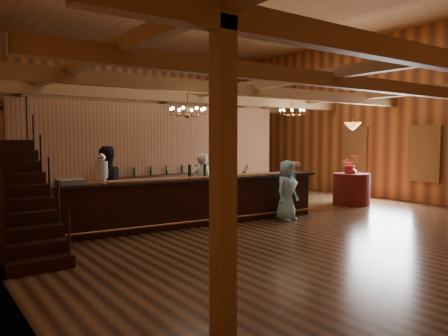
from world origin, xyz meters
TOP-DOWN VIEW (x-y plane):
  - floor at (0.00, 0.00)m, footprint 14.00×14.00m
  - ceiling at (0.00, 0.00)m, footprint 14.00×14.00m
  - wall_back at (0.00, 7.00)m, footprint 12.00×0.10m
  - wall_right at (6.00, 0.00)m, footprint 0.10×14.00m
  - beam_grid at (0.00, 0.51)m, footprint 11.90×13.90m
  - support_posts at (0.00, -0.50)m, footprint 9.20×10.20m
  - partition_wall at (-0.50, 3.50)m, footprint 9.00×0.18m
  - window_right_front at (5.95, -1.60)m, footprint 0.12×1.05m
  - window_right_back at (5.95, 1.00)m, footprint 0.12×1.05m
  - staircase at (-5.45, -0.74)m, footprint 1.00×2.80m
  - backroom_boxes at (-0.29, 5.50)m, footprint 4.10×0.60m
  - tasting_bar at (-1.57, -0.29)m, footprint 6.72×1.43m
  - beverage_dispenser at (-3.74, -0.04)m, footprint 0.26×0.26m
  - glass_rack_tray at (-4.41, -0.09)m, footprint 0.50×0.50m
  - raffle_drum at (1.34, -0.60)m, footprint 0.34×0.24m
  - bar_bottle_0 at (-1.66, -0.15)m, footprint 0.07×0.07m
  - bar_bottle_1 at (-1.25, -0.19)m, footprint 0.07×0.07m
  - bar_bottle_2 at (-0.91, -0.22)m, footprint 0.07×0.07m
  - backbar_shelf at (-0.78, 3.13)m, footprint 3.17×0.92m
  - round_table at (3.89, -0.48)m, footprint 1.10×1.10m
  - chandelier_left at (-1.90, -0.49)m, footprint 0.80×0.80m
  - chandelier_right at (3.14, 1.34)m, footprint 0.80×0.80m
  - pendant_lamp at (3.89, -0.48)m, footprint 0.52×0.52m
  - bartender at (-0.89, 0.54)m, footprint 0.63×0.44m
  - staff_second at (-3.46, 0.54)m, footprint 1.02×0.86m
  - guest at (0.51, -1.19)m, footprint 0.81×0.62m
  - floor_plant at (2.35, 2.97)m, footprint 0.76×0.70m
  - table_flowers at (3.82, -0.46)m, footprint 0.63×0.58m
  - table_vase at (3.89, -0.54)m, footprint 0.19×0.19m

SIDE VIEW (x-z plane):
  - floor at x=0.00m, z-range 0.00..0.00m
  - backbar_shelf at x=-0.78m, z-range 0.00..0.88m
  - round_table at x=3.89m, z-range 0.00..0.95m
  - backroom_boxes at x=-0.29m, z-range -0.02..1.08m
  - floor_plant at x=2.35m, z-range 0.00..1.12m
  - tasting_bar at x=-1.57m, z-range 0.00..1.13m
  - guest at x=0.51m, z-range 0.00..1.49m
  - bartender at x=-0.89m, z-range 0.00..1.64m
  - staff_second at x=-3.46m, z-range 0.00..1.86m
  - staircase at x=-5.45m, z-range 0.00..2.00m
  - table_vase at x=3.89m, z-range 0.95..1.25m
  - glass_rack_tray at x=-4.41m, z-range 1.11..1.21m
  - table_flowers at x=3.82m, z-range 0.95..1.52m
  - bar_bottle_0 at x=-1.66m, z-range 1.11..1.41m
  - bar_bottle_1 at x=-1.25m, z-range 1.11..1.41m
  - bar_bottle_2 at x=-0.91m, z-range 1.11..1.41m
  - raffle_drum at x=1.34m, z-range 1.14..1.44m
  - beverage_dispenser at x=-3.74m, z-range 1.10..1.70m
  - window_right_front at x=5.95m, z-range 0.67..2.42m
  - window_right_back at x=5.95m, z-range 0.67..2.42m
  - partition_wall at x=-0.50m, z-range 0.00..3.10m
  - support_posts at x=0.00m, z-range 0.00..3.20m
  - pendant_lamp at x=3.89m, z-range 1.95..2.85m
  - chandelier_left at x=-1.90m, z-range 2.27..2.99m
  - wall_back at x=0.00m, z-range 0.00..5.50m
  - wall_right at x=6.00m, z-range 0.00..5.50m
  - chandelier_right at x=3.14m, z-range 2.64..3.12m
  - beam_grid at x=0.00m, z-range 3.05..3.44m
  - ceiling at x=0.00m, z-range 5.50..5.50m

